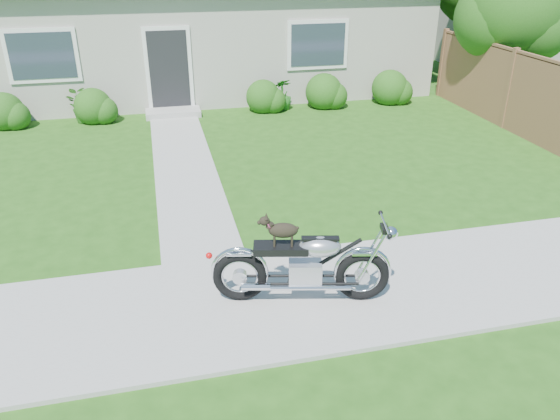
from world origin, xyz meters
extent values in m
plane|color=#235114|center=(0.00, 0.00, 0.00)|extent=(80.00, 80.00, 0.00)
cube|color=#9E9B93|center=(0.00, 0.00, 0.02)|extent=(24.00, 2.20, 0.04)
cube|color=#9E9B93|center=(-1.50, 5.00, 0.01)|extent=(1.20, 8.00, 0.03)
cube|color=#B4AFA3|center=(0.00, 12.00, 1.50)|extent=(12.00, 6.00, 3.00)
cube|color=black|center=(-1.50, 8.97, 1.05)|extent=(1.00, 0.06, 2.10)
cube|color=#9E9B93|center=(-1.50, 8.62, 0.08)|extent=(1.40, 0.70, 0.16)
cube|color=#2D3847|center=(-4.50, 8.97, 1.60)|extent=(1.70, 0.05, 1.30)
cube|color=#2D3847|center=(2.50, 8.97, 1.60)|extent=(1.70, 0.05, 1.30)
cube|color=brown|center=(6.30, 5.75, 0.90)|extent=(0.08, 6.50, 1.80)
cube|color=brown|center=(6.30, 9.00, 0.95)|extent=(0.12, 0.12, 1.90)
cube|color=brown|center=(6.30, 5.75, 0.95)|extent=(0.12, 0.12, 1.90)
cube|color=brown|center=(6.30, 5.75, 1.82)|extent=(0.08, 6.50, 0.08)
cylinder|color=#3D2B1C|center=(7.12, 7.22, 1.07)|extent=(0.28, 0.28, 2.13)
sphere|color=#255416|center=(7.12, 7.22, 2.65)|extent=(2.56, 2.56, 2.56)
sphere|color=#255416|center=(7.52, 6.92, 2.22)|extent=(1.88, 1.88, 1.88)
cylinder|color=#3D2B1C|center=(8.48, 10.40, 1.38)|extent=(0.28, 0.28, 2.75)
sphere|color=#255416|center=(4.49, 8.50, 0.43)|extent=(1.00, 1.00, 1.00)
sphere|color=#255416|center=(-3.45, 8.50, 0.39)|extent=(0.93, 0.93, 0.93)
sphere|color=#255416|center=(0.88, 8.50, 0.39)|extent=(0.91, 0.91, 0.91)
sphere|color=#255416|center=(-5.51, 8.50, 0.40)|extent=(0.94, 0.94, 0.94)
sphere|color=#255416|center=(2.57, 8.50, 0.43)|extent=(1.00, 1.00, 1.00)
imported|color=#245617|center=(-3.75, 8.55, 0.40)|extent=(0.81, 0.73, 0.80)
imported|color=#1D5A18|center=(1.43, 8.55, 0.41)|extent=(0.57, 0.57, 0.83)
torus|color=black|center=(0.30, -0.29, 0.38)|extent=(0.68, 0.26, 0.67)
torus|color=black|center=(-1.16, 0.05, 0.38)|extent=(0.68, 0.26, 0.67)
cube|color=#B5B4B8|center=(-0.38, -0.13, 0.42)|extent=(0.44, 0.32, 0.30)
ellipsoid|color=#B5B4B8|center=(-0.22, -0.17, 0.79)|extent=(0.56, 0.40, 0.26)
cube|color=black|center=(-0.68, -0.06, 0.78)|extent=(0.69, 0.40, 0.09)
cube|color=silver|center=(0.30, -0.29, 0.72)|extent=(0.32, 0.20, 0.03)
cube|color=silver|center=(-1.16, 0.05, 0.72)|extent=(0.32, 0.20, 0.03)
cylinder|color=silver|center=(0.51, -0.34, 1.09)|extent=(0.16, 0.59, 0.03)
sphere|color=silver|center=(0.59, -0.35, 0.98)|extent=(0.20, 0.20, 0.17)
cylinder|color=silver|center=(-0.41, -0.26, 0.29)|extent=(1.09, 0.30, 0.06)
ellipsoid|color=black|center=(-0.65, -0.07, 1.02)|extent=(0.38, 0.24, 0.19)
sphere|color=black|center=(-0.86, -0.02, 1.14)|extent=(0.14, 0.14, 0.11)
cylinder|color=black|center=(-0.74, -0.01, 0.89)|extent=(0.03, 0.03, 0.14)
cylinder|color=black|center=(-0.76, -0.09, 0.89)|extent=(0.03, 0.03, 0.14)
cylinder|color=black|center=(-0.54, -0.05, 0.89)|extent=(0.03, 0.03, 0.14)
cylinder|color=black|center=(-0.56, -0.13, 0.89)|extent=(0.03, 0.03, 0.14)
torus|color=#A42B5E|center=(-0.81, -0.03, 1.09)|extent=(0.07, 0.11, 0.09)
camera|label=1|loc=(-1.98, -5.55, 4.04)|focal=35.00mm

